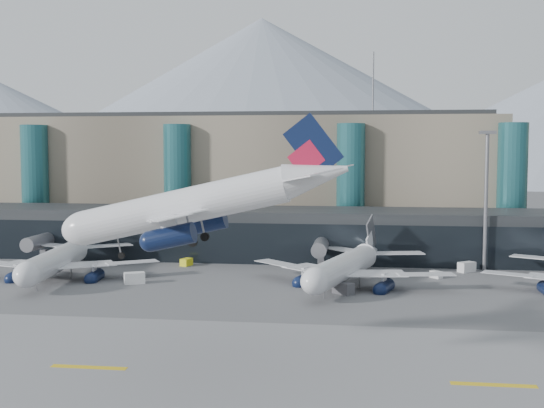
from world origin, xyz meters
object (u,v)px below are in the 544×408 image
Objects in this scene: jet_parked_mid at (350,257)px; veh_g at (436,275)px; veh_b at (186,262)px; lightmast_mid at (486,192)px; veh_c at (343,288)px; hero_jet at (210,194)px; veh_a at (134,278)px; veh_d at (467,267)px; jet_parked_left at (61,251)px.

jet_parked_mid is 16.77m from veh_g.
veh_b reaches higher than veh_g.
lightmast_mid is 37.27m from veh_c.
hero_jet is 15.15× the size of veh_g.
veh_g is at bearing -12.37° from veh_a.
lightmast_mid reaches higher than veh_d.
veh_d is at bearing -71.59° from veh_b.
veh_d is 9.08m from veh_g.
lightmast_mid is at bearing 61.82° from hero_jet.
lightmast_mid is 57.37m from veh_b.
veh_g is (50.21, 11.62, -0.33)m from veh_a.
jet_parked_left is at bearing 136.75° from veh_a.
jet_parked_left is 14.78× the size of veh_b.
lightmast_mid is 7.72× the size of veh_a.
lightmast_mid is 64.55m from veh_a.
veh_d is (21.73, 21.94, -0.01)m from veh_c.
veh_a is 1.60× the size of veh_g.
jet_parked_mid reaches higher than veh_g.
lightmast_mid is 0.71× the size of jet_parked_left.
veh_c is at bearing -107.30° from veh_b.
jet_parked_left is (-37.21, 46.50, -13.47)m from hero_jet.
veh_d is (56.33, 18.33, -0.02)m from veh_a.
jet_parked_mid is at bearing -96.55° from jet_parked_left.
hero_jet is 9.89× the size of veh_d.
veh_g is (15.61, 15.23, -0.31)m from veh_c.
veh_g is (65.05, 6.84, -3.79)m from jet_parked_left.
hero_jet is (-37.41, -62.05, 3.44)m from lightmast_mid.
veh_a is at bearing 158.64° from veh_d.
hero_jet is at bearing -147.84° from jet_parked_left.
veh_a reaches higher than veh_d.
veh_g is at bearing -171.80° from veh_d.
lightmast_mid reaches higher than hero_jet.
veh_c is 1.59× the size of veh_g.
veh_d is at bearing 87.92° from veh_c.
veh_a is (-59.77, -20.33, -13.49)m from lightmast_mid.
veh_a is 34.78m from veh_c.
jet_parked_mid is 11.47× the size of veh_d.
jet_parked_mid is (13.04, 46.46, -13.44)m from hero_jet.
veh_a is (-35.40, -4.74, -3.50)m from jet_parked_mid.
veh_c reaches higher than veh_b.
veh_a is 51.53m from veh_g.
jet_parked_left is at bearing -125.71° from veh_g.
veh_d is at bearing 63.41° from hero_jet.
veh_a reaches higher than veh_b.
lightmast_mid is at bearing 86.21° from veh_c.
jet_parked_left is 0.98× the size of jet_parked_mid.
lightmast_mid is 14.08m from veh_d.
jet_parked_left is 50.27m from veh_c.
jet_parked_mid reaches higher than veh_b.
veh_b is at bearing -139.73° from veh_g.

